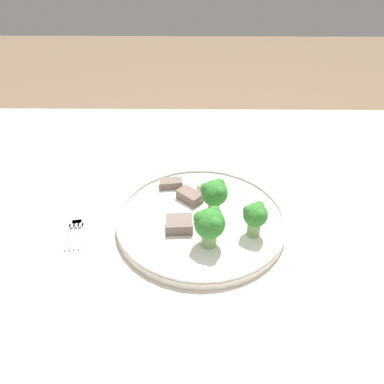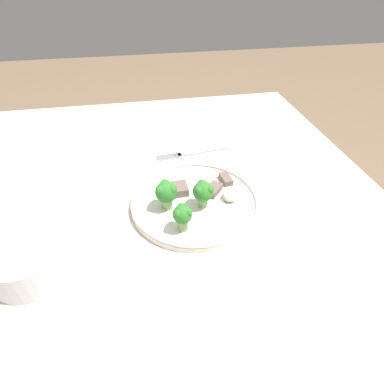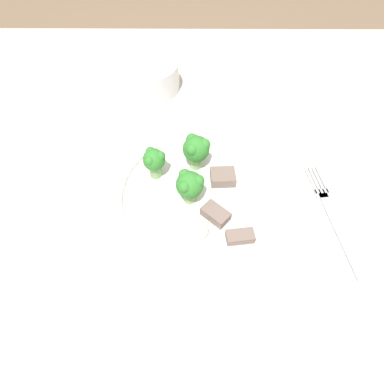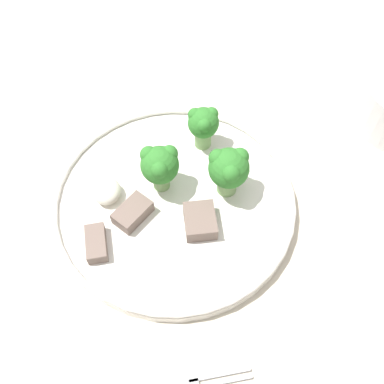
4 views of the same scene
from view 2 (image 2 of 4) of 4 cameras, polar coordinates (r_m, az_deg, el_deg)
name	(u,v)px [view 2 (image 2 of 4)]	position (r m, az deg, el deg)	size (l,w,h in m)	color
ground_plane	(174,359)	(1.23, -3.54, -29.19)	(8.00, 8.00, 0.00)	#7F664C
table	(163,245)	(0.69, -5.57, -9.96)	(1.25, 1.04, 0.70)	beige
dinner_plate	(194,201)	(0.65, 0.45, -1.78)	(0.27, 0.27, 0.02)	white
fork	(195,152)	(0.83, 0.52, 7.54)	(0.04, 0.21, 0.00)	#B2B2B7
cream_bowl	(29,258)	(0.59, -28.59, -11.06)	(0.14, 0.14, 0.06)	silver
broccoli_floret_near_rim_left	(182,215)	(0.56, -1.83, -4.44)	(0.04, 0.04, 0.06)	#7FA866
broccoli_floret_center_left	(203,192)	(0.61, 2.14, 0.08)	(0.04, 0.04, 0.06)	#7FA866
broccoli_floret_back_left	(166,192)	(0.61, -4.93, -0.06)	(0.05, 0.05, 0.06)	#7FA866
meat_slice_front_slice	(226,179)	(0.70, 6.46, 2.49)	(0.04, 0.03, 0.01)	#756056
meat_slice_middle_slice	(180,189)	(0.67, -2.34, 0.63)	(0.04, 0.04, 0.02)	#756056
meat_slice_rear_slice	(213,189)	(0.67, 4.10, 0.48)	(0.05, 0.05, 0.02)	#756056
sauce_dollop	(230,196)	(0.65, 7.20, -0.70)	(0.04, 0.03, 0.02)	silver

